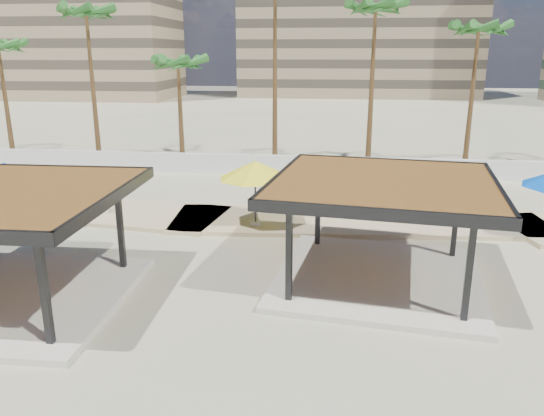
{
  "coord_description": "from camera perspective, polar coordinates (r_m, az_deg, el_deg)",
  "views": [
    {
      "loc": [
        0.93,
        -15.15,
        7.16
      ],
      "look_at": [
        -1.41,
        4.19,
        1.4
      ],
      "focal_mm": 35.0,
      "sensor_mm": 36.0,
      "label": 1
    }
  ],
  "objects": [
    {
      "name": "promenade",
      "position": [
        23.92,
        9.15,
        -1.01
      ],
      "size": [
        44.45,
        7.97,
        0.24
      ],
      "color": "#C6B284",
      "rests_on": "ground"
    },
    {
      "name": "lounger_a",
      "position": [
        24.52,
        -19.27,
        -0.54
      ],
      "size": [
        1.29,
        2.29,
        0.82
      ],
      "rotation": [
        0.0,
        0.0,
        1.28
      ],
      "color": "white",
      "rests_on": "promenade"
    },
    {
      "name": "umbrella_c",
      "position": [
        24.64,
        16.32,
        4.17
      ],
      "size": [
        3.0,
        3.0,
        2.34
      ],
      "rotation": [
        0.0,
        0.0,
        -0.15
      ],
      "color": "beige",
      "rests_on": "promenade"
    },
    {
      "name": "palm_e",
      "position": [
        33.68,
        11.06,
        19.72
      ],
      "size": [
        3.0,
        3.0,
        10.48
      ],
      "color": "brown",
      "rests_on": "ground"
    },
    {
      "name": "umbrella_f",
      "position": [
        26.51,
        -26.83,
        3.72
      ],
      "size": [
        3.36,
        3.36,
        2.25
      ],
      "rotation": [
        0.0,
        0.0,
        -0.43
      ],
      "color": "beige",
      "rests_on": "promenade"
    },
    {
      "name": "palm_c",
      "position": [
        34.71,
        -10.07,
        14.78
      ],
      "size": [
        3.0,
        3.0,
        7.34
      ],
      "color": "brown",
      "rests_on": "ground"
    },
    {
      "name": "pavilion_west",
      "position": [
        17.12,
        -26.79,
        -2.72
      ],
      "size": [
        6.92,
        6.92,
        3.44
      ],
      "rotation": [
        0.0,
        0.0,
        0.02
      ],
      "color": "beige",
      "rests_on": "ground"
    },
    {
      "name": "boundary_wall",
      "position": [
        31.85,
        5.09,
        4.52
      ],
      "size": [
        56.0,
        0.3,
        1.2
      ],
      "primitive_type": "cube",
      "color": "silver",
      "rests_on": "ground"
    },
    {
      "name": "ground",
      "position": [
        16.78,
        3.1,
        -8.81
      ],
      "size": [
        200.0,
        200.0,
        0.0
      ],
      "primitive_type": "plane",
      "color": "#CCB487",
      "rests_on": "ground"
    },
    {
      "name": "palm_b",
      "position": [
        37.46,
        -19.33,
        18.64
      ],
      "size": [
        3.0,
        3.0,
        10.38
      ],
      "color": "brown",
      "rests_on": "ground"
    },
    {
      "name": "palm_f",
      "position": [
        34.72,
        21.3,
        16.98
      ],
      "size": [
        3.0,
        3.0,
        9.28
      ],
      "color": "brown",
      "rests_on": "ground"
    },
    {
      "name": "palm_d",
      "position": [
        34.41,
        0.33,
        21.51
      ],
      "size": [
        3.0,
        3.0,
        11.5
      ],
      "color": "brown",
      "rests_on": "ground"
    },
    {
      "name": "building_mid",
      "position": [
        93.47,
        9.36,
        20.63
      ],
      "size": [
        38.0,
        16.0,
        30.4
      ],
      "color": "#847259",
      "rests_on": "ground"
    },
    {
      "name": "pavilion_central",
      "position": [
        17.03,
        11.7,
        -1.39
      ],
      "size": [
        7.57,
        7.57,
        3.41
      ],
      "rotation": [
        0.0,
        0.0,
        -0.13
      ],
      "color": "beige",
      "rests_on": "ground"
    },
    {
      "name": "umbrella_b",
      "position": [
        21.7,
        -1.83,
        4.11
      ],
      "size": [
        3.53,
        3.53,
        2.72
      ],
      "rotation": [
        0.0,
        0.0,
        -0.17
      ],
      "color": "beige",
      "rests_on": "promenade"
    }
  ]
}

